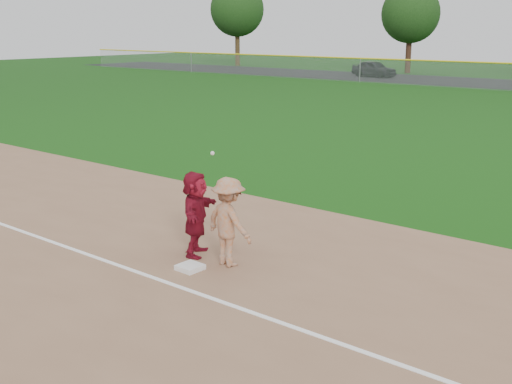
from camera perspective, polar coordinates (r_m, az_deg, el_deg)
The scene contains 8 objects.
ground at distance 12.25m, azimuth -4.47°, elevation -7.26°, with size 160.00×160.00×0.00m, color #13470D.
foul_line at distance 11.72m, azimuth -7.19°, elevation -8.24°, with size 60.00×0.10×0.01m, color white.
first_base at distance 12.41m, azimuth -5.88°, elevation -6.67°, with size 0.43×0.43×0.10m, color white.
base_runner at distance 12.95m, azimuth -5.39°, elevation -1.91°, with size 1.61×0.51×1.74m, color maroon.
car_left at distance 62.09m, azimuth 10.44°, elevation 10.73°, with size 1.79×4.45×1.51m, color black.
first_base_play at distance 12.34m, azimuth -2.44°, elevation -2.66°, with size 1.20×0.88×2.32m.
tree_0 at distance 79.51m, azimuth -1.68°, elevation 15.91°, with size 6.40×6.40×9.81m.
tree_1 at distance 68.13m, azimuth 13.59°, elevation 15.14°, with size 5.80×5.80×8.75m.
Camera 1 is at (7.90, -8.20, 4.52)m, focal length 45.00 mm.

